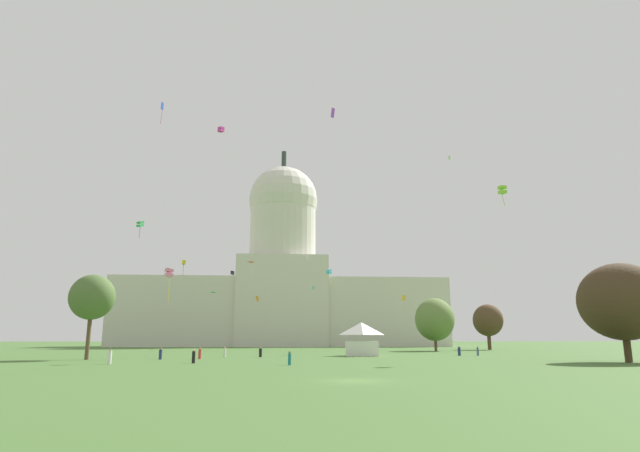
# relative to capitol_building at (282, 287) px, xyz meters

# --- Properties ---
(ground_plane) EXTENTS (800.00, 800.00, 0.00)m
(ground_plane) POSITION_rel_capitol_building_xyz_m (4.74, -150.26, -20.76)
(ground_plane) COLOR #42662D
(capitol_building) EXTENTS (114.06, 28.35, 71.65)m
(capitol_building) POSITION_rel_capitol_building_xyz_m (0.00, 0.00, 0.00)
(capitol_building) COLOR beige
(capitol_building) RESTS_ON ground_plane
(event_tent) EXTENTS (5.88, 5.95, 5.50)m
(event_tent) POSITION_rel_capitol_building_xyz_m (13.08, -99.38, -17.97)
(event_tent) COLOR white
(event_tent) RESTS_ON ground_plane
(tree_east_far) EXTENTS (9.77, 10.17, 11.28)m
(tree_east_far) POSITION_rel_capitol_building_xyz_m (51.86, -57.31, -13.50)
(tree_east_far) COLOR #4C3823
(tree_east_far) RESTS_ON ground_plane
(tree_east_near) EXTENTS (10.61, 12.03, 11.94)m
(tree_east_near) POSITION_rel_capitol_building_xyz_m (34.95, -68.09, -13.68)
(tree_east_near) COLOR brown
(tree_east_near) RESTS_ON ground_plane
(tree_east_mid) EXTENTS (11.69, 10.21, 12.28)m
(tree_east_mid) POSITION_rel_capitol_building_xyz_m (42.28, -124.89, -13.33)
(tree_east_mid) COLOR #42301E
(tree_east_mid) RESTS_ON ground_plane
(tree_west_mid) EXTENTS (9.10, 8.75, 11.77)m
(tree_west_mid) POSITION_rel_capitol_building_xyz_m (-27.16, -111.46, -12.21)
(tree_west_mid) COLOR brown
(tree_west_mid) RESTS_ON ground_plane
(person_black_edge_east) EXTENTS (0.64, 0.64, 1.52)m
(person_black_edge_east) POSITION_rel_capitol_building_xyz_m (-3.56, -103.24, -20.08)
(person_black_edge_east) COLOR black
(person_black_edge_east) RESTS_ON ground_plane
(person_red_mid_right) EXTENTS (0.57, 0.57, 1.59)m
(person_red_mid_right) POSITION_rel_capitol_building_xyz_m (-11.90, -110.44, -20.04)
(person_red_mid_right) COLOR red
(person_red_mid_right) RESTS_ON ground_plane
(person_black_edge_west) EXTENTS (0.42, 0.42, 1.63)m
(person_black_edge_west) POSITION_rel_capitol_building_xyz_m (-10.76, -123.14, -20.02)
(person_black_edge_west) COLOR black
(person_black_edge_west) RESTS_ON ground_plane
(person_white_near_tree_east) EXTENTS (0.60, 0.60, 1.67)m
(person_white_near_tree_east) POSITION_rel_capitol_building_xyz_m (-20.07, -124.52, -20.00)
(person_white_near_tree_east) COLOR silver
(person_white_near_tree_east) RESTS_ON ground_plane
(person_teal_front_left) EXTENTS (0.42, 0.42, 1.52)m
(person_teal_front_left) POSITION_rel_capitol_building_xyz_m (0.54, -128.27, -20.06)
(person_teal_front_left) COLOR #1E757A
(person_teal_front_left) RESTS_ON ground_plane
(person_denim_back_right) EXTENTS (0.38, 0.38, 1.56)m
(person_denim_back_right) POSITION_rel_capitol_building_xyz_m (32.79, -99.64, -20.03)
(person_denim_back_right) COLOR #3D5684
(person_denim_back_right) RESTS_ON ground_plane
(person_navy_back_center) EXTENTS (0.65, 0.65, 1.58)m
(person_navy_back_center) POSITION_rel_capitol_building_xyz_m (29.79, -99.06, -20.05)
(person_navy_back_center) COLOR navy
(person_navy_back_center) RESTS_ON ground_plane
(person_navy_front_right) EXTENTS (0.48, 0.48, 1.59)m
(person_navy_front_right) POSITION_rel_capitol_building_xyz_m (-17.15, -111.57, -20.04)
(person_navy_front_right) COLOR navy
(person_navy_front_right) RESTS_ON ground_plane
(person_white_mid_center) EXTENTS (0.56, 0.56, 1.52)m
(person_white_mid_center) POSITION_rel_capitol_building_xyz_m (-9.19, -102.42, -20.07)
(person_white_mid_center) COLOR silver
(person_white_mid_center) RESTS_ON ground_plane
(kite_green_low) EXTENTS (1.57, 1.10, 0.32)m
(kite_green_low) POSITION_rel_capitol_building_xyz_m (-16.86, -59.25, -7.58)
(kite_green_low) COLOR green
(kite_white_high) EXTENTS (1.05, 1.05, 0.76)m
(kite_white_high) POSITION_rel_capitol_building_xyz_m (40.68, -67.72, 25.83)
(kite_white_high) COLOR white
(kite_yellow_mid) EXTENTS (1.27, 1.32, 4.60)m
(kite_yellow_mid) POSITION_rel_capitol_building_xyz_m (-30.07, -27.12, 4.65)
(kite_yellow_mid) COLOR yellow
(kite_orange_low) EXTENTS (0.96, 0.93, 1.43)m
(kite_orange_low) POSITION_rel_capitol_building_xyz_m (-6.33, -55.02, -8.14)
(kite_orange_low) COLOR orange
(kite_cyan_mid) EXTENTS (1.47, 1.46, 4.42)m
(kite_cyan_mid) POSITION_rel_capitol_building_xyz_m (11.61, -56.79, -1.50)
(kite_cyan_mid) COLOR #33BCDB
(kite_turquoise_mid) EXTENTS (0.74, 0.90, 3.06)m
(kite_turquoise_mid) POSITION_rel_capitol_building_xyz_m (9.91, -20.52, -2.28)
(kite_turquoise_mid) COLOR teal
(kite_lime_mid) EXTENTS (1.05, 1.06, 2.93)m
(kite_lime_mid) POSITION_rel_capitol_building_xyz_m (30.19, -119.67, 2.47)
(kite_lime_mid) COLOR #8CD133
(kite_pink_low) EXTENTS (1.27, 1.25, 4.55)m
(kite_pink_low) POSITION_rel_capitol_building_xyz_m (-14.94, -119.71, -9.64)
(kite_pink_low) COLOR pink
(kite_black_mid) EXTENTS (1.13, 1.06, 1.23)m
(kite_black_mid) POSITION_rel_capitol_building_xyz_m (-14.68, -33.49, 0.82)
(kite_black_mid) COLOR black
(kite_violet_mid) EXTENTS (0.61, 0.84, 1.35)m
(kite_violet_mid) POSITION_rel_capitol_building_xyz_m (6.18, -121.75, 12.30)
(kite_violet_mid) COLOR purple
(kite_blue_high) EXTENTS (0.44, 0.86, 4.49)m
(kite_blue_high) POSITION_rel_capitol_building_xyz_m (-24.87, -88.07, 27.40)
(kite_blue_high) COLOR blue
(kite_gold_low) EXTENTS (0.95, 0.89, 4.04)m
(kite_gold_low) POSITION_rel_capitol_building_xyz_m (32.33, -49.45, -7.64)
(kite_gold_low) COLOR gold
(kite_red_mid) EXTENTS (1.46, 0.93, 2.60)m
(kite_red_mid) POSITION_rel_capitol_building_xyz_m (-6.84, -76.08, -2.54)
(kite_red_mid) COLOR red
(kite_magenta_high) EXTENTS (1.22, 1.22, 0.93)m
(kite_magenta_high) POSITION_rel_capitol_building_xyz_m (-11.31, -101.74, 17.57)
(kite_magenta_high) COLOR #D1339E
(kite_green_mid) EXTENTS (1.35, 1.37, 3.24)m
(kite_green_mid) POSITION_rel_capitol_building_xyz_m (-26.00, -93.66, 2.26)
(kite_green_mid) COLOR green
(kite_white_mid) EXTENTS (0.73, 0.96, 1.20)m
(kite_white_mid) POSITION_rel_capitol_building_xyz_m (5.80, -60.94, 1.56)
(kite_white_mid) COLOR white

